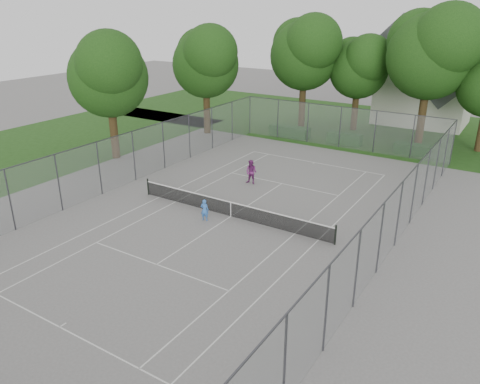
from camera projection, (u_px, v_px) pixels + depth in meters
The scene contains 17 objects.
ground at pixel (231, 217), 27.14m from camera, with size 120.00×120.00×0.00m, color slate.
grass_far at pixel (371, 126), 47.55m from camera, with size 60.00×20.00×0.00m, color #1C4212.
grass_left at pixel (5, 156), 38.05m from camera, with size 16.00×40.00×0.00m, color #1C4212.
court_markings at pixel (231, 216), 27.14m from camera, with size 11.03×23.83×0.01m.
tennis_net at pixel (231, 209), 26.95m from camera, with size 12.87×0.10×1.10m.
perimeter_fence at pixel (231, 188), 26.47m from camera, with size 18.08×34.08×3.52m.
tree_far_left at pixel (305, 50), 44.46m from camera, with size 7.57×6.91×10.88m.
tree_far_midleft at pixel (360, 64), 43.83m from camera, with size 6.34×5.79×9.11m.
tree_far_midright at pixel (433, 49), 38.19m from camera, with size 8.20×7.49×11.79m.
tree_side_back at pixel (206, 59), 42.44m from camera, with size 6.98×6.37×10.03m.
tree_side_front at pixel (108, 71), 35.07m from camera, with size 6.91×6.31×9.93m.
hedge_left at pixel (290, 131), 43.66m from camera, with size 3.77×1.13×0.94m, color #174115.
hedge_mid at pixel (345, 138), 41.28m from camera, with size 3.05×0.87×0.96m, color #174115.
hedge_right at pixel (412, 149), 38.43m from camera, with size 2.84×1.04×0.85m, color #174115.
house at pixel (426, 81), 47.21m from camera, with size 8.66×6.71×10.78m.
girl_player at pixel (205, 210), 26.45m from camera, with size 0.47×0.31×1.28m, color #3774D0.
woman_player at pixel (251, 172), 31.86m from camera, with size 0.82×0.64×1.68m, color #6F2566.
Camera 1 is at (13.63, -20.57, 11.41)m, focal length 35.00 mm.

